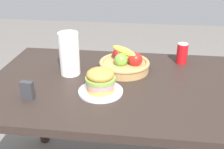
{
  "coord_description": "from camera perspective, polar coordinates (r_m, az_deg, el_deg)",
  "views": [
    {
      "loc": [
        0.13,
        -1.31,
        1.42
      ],
      "look_at": [
        -0.03,
        -0.04,
        0.81
      ],
      "focal_mm": 44.34,
      "sensor_mm": 36.0,
      "label": 1
    }
  ],
  "objects": [
    {
      "name": "plate",
      "position": [
        1.37,
        -2.35,
        -3.47
      ],
      "size": [
        0.22,
        0.22,
        0.01
      ],
      "primitive_type": "cylinder",
      "color": "white",
      "rests_on": "dining_table"
    },
    {
      "name": "soda_can",
      "position": [
        1.74,
        14.25,
        4.22
      ],
      "size": [
        0.07,
        0.07,
        0.13
      ],
      "color": "red",
      "rests_on": "dining_table"
    },
    {
      "name": "fruit_basket",
      "position": [
        1.59,
        2.6,
        2.29
      ],
      "size": [
        0.29,
        0.29,
        0.14
      ],
      "color": "tan",
      "rests_on": "dining_table"
    },
    {
      "name": "paper_towel_roll",
      "position": [
        1.54,
        -8.79,
        4.24
      ],
      "size": [
        0.11,
        0.11,
        0.24
      ],
      "primitive_type": "cylinder",
      "color": "white",
      "rests_on": "dining_table"
    },
    {
      "name": "dining_table",
      "position": [
        1.52,
        1.31,
        -4.94
      ],
      "size": [
        1.4,
        0.9,
        0.75
      ],
      "color": "#2D231E",
      "rests_on": "ground_plane"
    },
    {
      "name": "napkin_holder",
      "position": [
        1.36,
        -17.07,
        -3.13
      ],
      "size": [
        0.06,
        0.04,
        0.09
      ],
      "primitive_type": "cube",
      "rotation": [
        0.0,
        0.0,
        -0.12
      ],
      "color": "#333338",
      "rests_on": "dining_table"
    },
    {
      "name": "sandwich",
      "position": [
        1.34,
        -2.4,
        -1.08
      ],
      "size": [
        0.15,
        0.15,
        0.12
      ],
      "color": "tan",
      "rests_on": "plate"
    }
  ]
}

